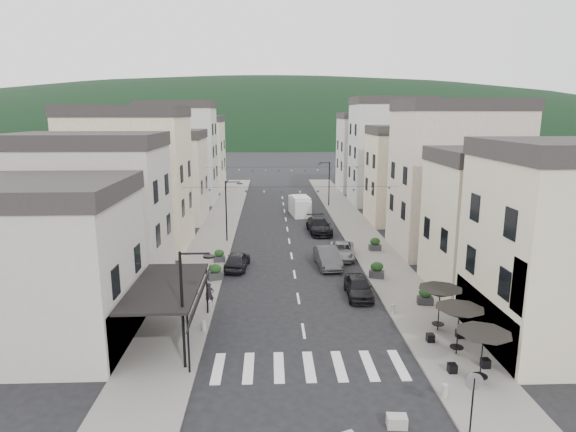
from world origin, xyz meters
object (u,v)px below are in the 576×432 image
at_px(pedestrian_a, 210,295).
at_px(pedestrian_b, 194,282).
at_px(parked_car_d, 319,226).
at_px(delivery_van, 300,206).
at_px(parked_car_e, 237,260).
at_px(parked_car_c, 342,251).
at_px(parked_car_b, 328,257).
at_px(parked_car_a, 358,287).

bearing_deg(pedestrian_a, pedestrian_b, 112.63).
xyz_separation_m(parked_car_d, delivery_van, (-1.44, 9.28, 0.39)).
xyz_separation_m(parked_car_e, pedestrian_a, (-1.25, -7.97, 0.18)).
bearing_deg(pedestrian_b, parked_car_e, 67.52).
height_order(parked_car_c, parked_car_d, parked_car_d).
distance_m(parked_car_b, parked_car_c, 2.83).
distance_m(parked_car_d, delivery_van, 9.40).
distance_m(parked_car_a, delivery_van, 27.35).
bearing_deg(parked_car_e, parked_car_d, -117.99).
relative_size(parked_car_a, parked_car_c, 0.89).
relative_size(parked_car_b, parked_car_c, 1.02).
xyz_separation_m(parked_car_c, pedestrian_b, (-11.41, -8.48, 0.33)).
bearing_deg(parked_car_e, pedestrian_a, 87.09).
bearing_deg(parked_car_a, parked_car_e, 144.97).
xyz_separation_m(parked_car_b, parked_car_c, (1.52, 2.39, -0.14)).
bearing_deg(delivery_van, parked_car_b, -94.27).
bearing_deg(parked_car_a, pedestrian_a, -169.62).
height_order(parked_car_c, pedestrian_a, pedestrian_a).
height_order(parked_car_a, parked_car_c, parked_car_a).
bearing_deg(pedestrian_a, delivery_van, 66.85).
bearing_deg(parked_car_b, delivery_van, 88.72).
bearing_deg(parked_car_c, parked_car_e, -155.86).
relative_size(parked_car_a, parked_car_d, 0.77).
xyz_separation_m(parked_car_b, delivery_van, (-0.99, 20.59, 0.39)).
height_order(parked_car_a, pedestrian_b, pedestrian_b).
xyz_separation_m(parked_car_c, parked_car_d, (-1.07, 8.92, 0.14)).
height_order(parked_car_e, delivery_van, delivery_van).
distance_m(parked_car_a, parked_car_c, 9.05).
bearing_deg(parked_car_a, pedestrian_b, 178.47).
bearing_deg(parked_car_c, delivery_van, 105.35).
bearing_deg(delivery_van, pedestrian_a, -111.81).
height_order(parked_car_b, parked_car_d, parked_car_b).
xyz_separation_m(parked_car_a, pedestrian_a, (-9.93, -1.57, 0.18)).
distance_m(parked_car_b, pedestrian_a, 11.91).
xyz_separation_m(parked_car_e, pedestrian_b, (-2.54, -5.83, 0.26)).
height_order(parked_car_c, pedestrian_b, pedestrian_b).
distance_m(parked_car_e, pedestrian_b, 6.36).
xyz_separation_m(pedestrian_a, pedestrian_b, (-1.29, 2.14, 0.09)).
bearing_deg(parked_car_b, parked_car_e, 178.04).
height_order(parked_car_c, parked_car_e, parked_car_e).
distance_m(parked_car_b, pedestrian_b, 11.62).
bearing_deg(parked_car_e, pedestrian_b, 72.49).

